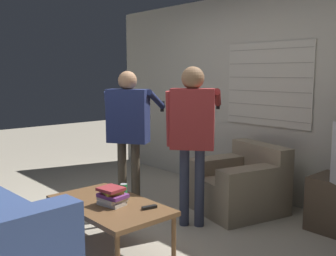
{
  "coord_description": "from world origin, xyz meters",
  "views": [
    {
      "loc": [
        3.05,
        -2.09,
        1.56
      ],
      "look_at": [
        0.08,
        0.57,
        1.0
      ],
      "focal_mm": 42.0,
      "sensor_mm": 36.0,
      "label": 1
    }
  ],
  "objects_px": {
    "book_stack": "(112,196)",
    "soda_can": "(124,191)",
    "armchair_beige": "(241,185)",
    "coffee_table": "(110,207)",
    "person_right_standing": "(193,126)",
    "person_left_standing": "(129,123)",
    "spare_remote": "(149,207)"
  },
  "relations": [
    {
      "from": "person_right_standing",
      "to": "person_left_standing",
      "type": "bearing_deg",
      "value": 155.51
    },
    {
      "from": "person_right_standing",
      "to": "coffee_table",
      "type": "bearing_deg",
      "value": -132.46
    },
    {
      "from": "book_stack",
      "to": "armchair_beige",
      "type": "bearing_deg",
      "value": 88.03
    },
    {
      "from": "person_right_standing",
      "to": "soda_can",
      "type": "bearing_deg",
      "value": -136.44
    },
    {
      "from": "armchair_beige",
      "to": "book_stack",
      "type": "relative_size",
      "value": 3.94
    },
    {
      "from": "soda_can",
      "to": "coffee_table",
      "type": "bearing_deg",
      "value": -75.86
    },
    {
      "from": "armchair_beige",
      "to": "person_right_standing",
      "type": "xyz_separation_m",
      "value": [
        -0.06,
        -0.73,
        0.74
      ]
    },
    {
      "from": "armchair_beige",
      "to": "coffee_table",
      "type": "relative_size",
      "value": 0.93
    },
    {
      "from": "soda_can",
      "to": "person_left_standing",
      "type": "bearing_deg",
      "value": 140.65
    },
    {
      "from": "person_left_standing",
      "to": "book_stack",
      "type": "distance_m",
      "value": 1.2
    },
    {
      "from": "armchair_beige",
      "to": "book_stack",
      "type": "bearing_deg",
      "value": 101.96
    },
    {
      "from": "book_stack",
      "to": "coffee_table",
      "type": "bearing_deg",
      "value": 175.2
    },
    {
      "from": "armchair_beige",
      "to": "spare_remote",
      "type": "height_order",
      "value": "armchair_beige"
    },
    {
      "from": "spare_remote",
      "to": "armchair_beige",
      "type": "bearing_deg",
      "value": 110.86
    },
    {
      "from": "person_left_standing",
      "to": "soda_can",
      "type": "xyz_separation_m",
      "value": [
        0.7,
        -0.57,
        -0.5
      ]
    },
    {
      "from": "armchair_beige",
      "to": "person_left_standing",
      "type": "relative_size",
      "value": 0.66
    },
    {
      "from": "soda_can",
      "to": "spare_remote",
      "type": "bearing_deg",
      "value": -2.47
    },
    {
      "from": "book_stack",
      "to": "spare_remote",
      "type": "bearing_deg",
      "value": 29.99
    },
    {
      "from": "book_stack",
      "to": "soda_can",
      "type": "height_order",
      "value": "book_stack"
    },
    {
      "from": "coffee_table",
      "to": "book_stack",
      "type": "xyz_separation_m",
      "value": [
        0.05,
        -0.0,
        0.11
      ]
    },
    {
      "from": "coffee_table",
      "to": "armchair_beige",
      "type": "bearing_deg",
      "value": 86.39
    },
    {
      "from": "person_right_standing",
      "to": "book_stack",
      "type": "xyz_separation_m",
      "value": [
        0.0,
        -0.97,
        -0.52
      ]
    },
    {
      "from": "armchair_beige",
      "to": "soda_can",
      "type": "distance_m",
      "value": 1.53
    },
    {
      "from": "coffee_table",
      "to": "person_right_standing",
      "type": "distance_m",
      "value": 1.16
    },
    {
      "from": "person_left_standing",
      "to": "person_right_standing",
      "type": "xyz_separation_m",
      "value": [
        0.79,
        0.21,
        0.03
      ]
    },
    {
      "from": "coffee_table",
      "to": "person_right_standing",
      "type": "bearing_deg",
      "value": 87.19
    },
    {
      "from": "book_stack",
      "to": "soda_can",
      "type": "relative_size",
      "value": 2.1
    },
    {
      "from": "soda_can",
      "to": "book_stack",
      "type": "bearing_deg",
      "value": -63.18
    },
    {
      "from": "person_left_standing",
      "to": "book_stack",
      "type": "relative_size",
      "value": 5.99
    },
    {
      "from": "person_left_standing",
      "to": "person_right_standing",
      "type": "height_order",
      "value": "person_right_standing"
    },
    {
      "from": "armchair_beige",
      "to": "person_left_standing",
      "type": "bearing_deg",
      "value": 61.86
    },
    {
      "from": "spare_remote",
      "to": "soda_can",
      "type": "bearing_deg",
      "value": -170.4
    }
  ]
}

